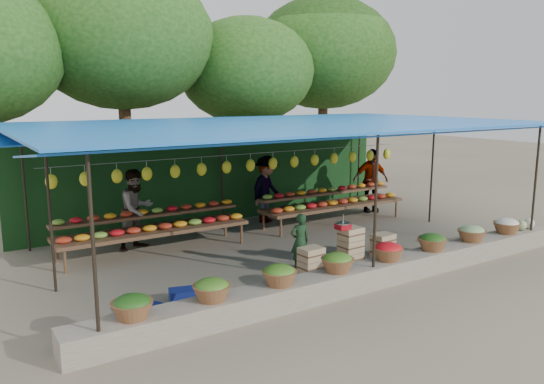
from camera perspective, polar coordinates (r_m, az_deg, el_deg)
ground at (r=11.94m, az=1.14°, el=-6.16°), size 60.00×60.00×0.00m
stone_curb at (r=9.82m, az=10.19°, el=-8.82°), size 10.60×0.55×0.40m
stall_canopy at (r=11.51m, az=1.04°, el=6.82°), size 10.80×6.60×2.82m
produce_baskets at (r=9.64m, az=9.82°, el=-6.89°), size 8.98×0.58×0.34m
netting_backdrop at (r=14.33m, az=-5.85°, el=1.72°), size 10.60×0.06×2.50m
tree_row at (r=17.09m, az=-9.11°, el=14.66°), size 16.51×5.50×7.12m
fruit_table_left at (r=11.87m, az=-12.63°, el=-3.49°), size 4.21×0.95×0.93m
fruit_table_right at (r=14.30m, az=6.52°, el=-0.94°), size 4.21×0.95×0.93m
crate_counter at (r=10.93m, az=8.35°, el=-6.16°), size 2.37×0.37×0.77m
weighing_scale at (r=10.67m, az=7.63°, el=-3.60°), size 0.28×0.28×0.30m
vendor_seated at (r=10.49m, az=3.03°, el=-5.33°), size 0.45×0.34×1.13m
customer_left at (r=12.16m, az=-14.36°, el=-1.81°), size 1.07×0.96×1.80m
customer_mid at (r=14.23m, az=-0.61°, el=0.29°), size 1.34×1.13×1.81m
customer_right at (r=15.79m, az=10.55°, el=1.24°), size 1.18×0.77×1.87m
blue_crate_front at (r=8.40m, az=-12.85°, el=-12.82°), size 0.53×0.47×0.27m
blue_crate_back at (r=9.01m, az=-9.57°, el=-11.07°), size 0.51×0.42×0.26m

